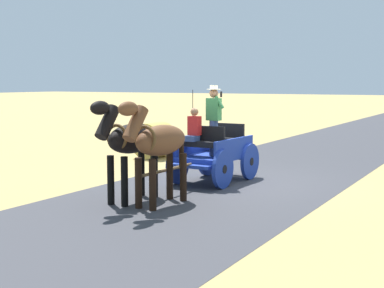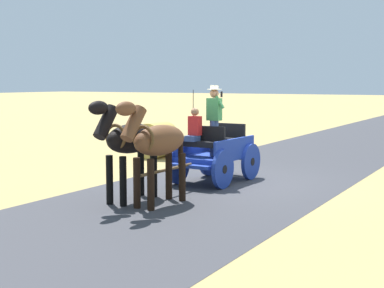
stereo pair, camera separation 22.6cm
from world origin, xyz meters
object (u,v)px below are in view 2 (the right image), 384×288
at_px(horse_drawn_carriage, 214,151).
at_px(hay_bale, 157,140).
at_px(horse_near_side, 157,143).
at_px(horse_off_side, 129,141).

distance_m(horse_drawn_carriage, hay_bale, 5.02).
distance_m(horse_drawn_carriage, horse_near_side, 3.09).
distance_m(horse_near_side, hay_bale, 7.51).
height_order(horse_drawn_carriage, horse_near_side, horse_drawn_carriage).
relative_size(horse_off_side, hay_bale, 1.84).
relative_size(horse_near_side, horse_off_side, 1.00).
height_order(horse_drawn_carriage, hay_bale, horse_drawn_carriage).
xyz_separation_m(horse_drawn_carriage, horse_off_side, (0.46, 3.02, 0.51)).
bearing_deg(hay_bale, horse_drawn_carriage, 140.82).
height_order(horse_drawn_carriage, horse_off_side, horse_drawn_carriage).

